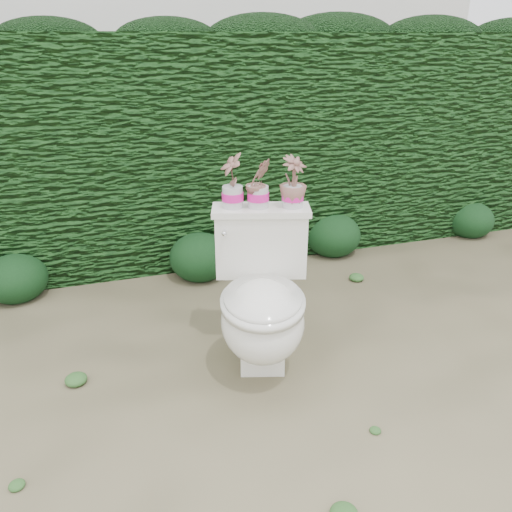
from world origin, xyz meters
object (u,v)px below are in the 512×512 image
object	(u,v)px
potted_plant_right	(293,183)
toilet	(262,303)
potted_plant_center	(258,185)
potted_plant_left	(232,182)

from	to	relation	value
potted_plant_right	toilet	bearing A→B (deg)	-167.08
toilet	potted_plant_right	xyz separation A→B (m)	(0.22, 0.19, 0.54)
toilet	potted_plant_center	size ratio (longest dim) A/B	3.31
toilet	potted_plant_left	xyz separation A→B (m)	(-0.07, 0.27, 0.55)
toilet	potted_plant_left	size ratio (longest dim) A/B	2.96
potted_plant_left	potted_plant_right	world-z (taller)	potted_plant_left
potted_plant_center	potted_plant_left	bearing A→B (deg)	156.08
toilet	potted_plant_right	world-z (taller)	potted_plant_right
potted_plant_center	potted_plant_right	xyz separation A→B (m)	(0.17, -0.05, 0.01)
potted_plant_right	potted_plant_center	bearing A→B (deg)	136.63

